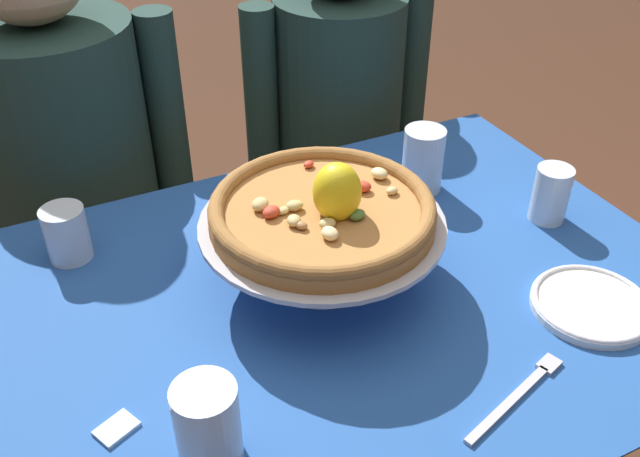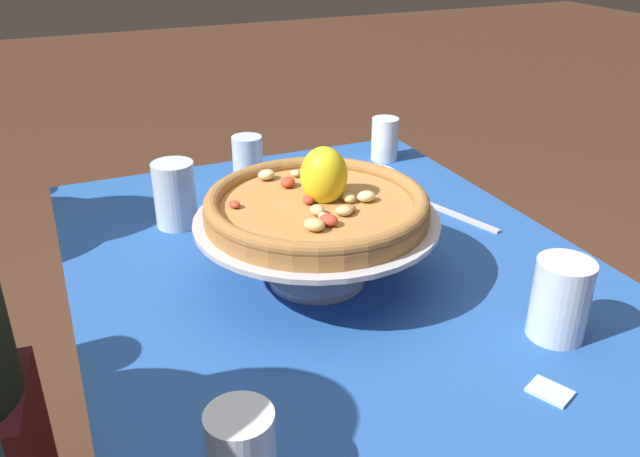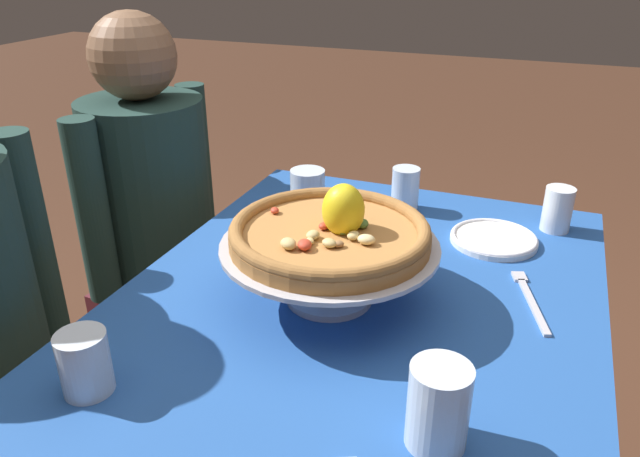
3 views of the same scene
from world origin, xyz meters
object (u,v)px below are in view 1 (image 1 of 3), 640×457
water_glass_side_right (550,197)px  side_plate (591,304)px  pizza_stand (322,236)px  diner_left (80,204)px  pizza (323,209)px  dinner_fork (519,393)px  sugar_packet (116,428)px  water_glass_back_right (423,163)px  water_glass_front_left (208,428)px  water_glass_back_left (67,237)px  diner_right (337,156)px

water_glass_side_right → side_plate: size_ratio=0.57×
pizza_stand → diner_left: diner_left is taller
side_plate → diner_left: 1.08m
pizza → dinner_fork: pizza is taller
water_glass_side_right → side_plate: (-0.10, -0.22, -0.04)m
side_plate → diner_left: diner_left is taller
pizza_stand → sugar_packet: size_ratio=7.50×
water_glass_back_right → dinner_fork: bearing=-108.1°
water_glass_front_left → diner_left: diner_left is taller
water_glass_side_right → water_glass_front_left: bearing=-162.8°
water_glass_back_right → side_plate: (0.04, -0.40, -0.05)m
water_glass_back_left → diner_left: bearing=81.7°
water_glass_back_left → pizza: bearing=-33.7°
pizza → diner_left: diner_left is taller
diner_left → diner_right: (0.65, 0.02, -0.05)m
pizza → water_glass_side_right: 0.44m
pizza → water_glass_front_left: pizza is taller
water_glass_front_left → diner_right: bearing=54.6°
water_glass_back_left → side_plate: (0.68, -0.48, -0.03)m
side_plate → pizza: bearing=143.7°
pizza → diner_right: 0.80m
pizza → diner_right: size_ratio=0.29×
sugar_packet → diner_right: 1.09m
pizza → dinner_fork: bearing=-69.2°
water_glass_front_left → water_glass_back_left: water_glass_front_left is taller
diner_right → water_glass_back_right: bearing=-98.5°
dinner_fork → sugar_packet: size_ratio=3.99×
water_glass_front_left → water_glass_back_right: (0.56, 0.40, 0.00)m
water_glass_front_left → diner_left: size_ratio=0.09×
sugar_packet → diner_right: bearing=47.7°
side_plate → diner_right: (0.03, 0.88, -0.20)m
water_glass_back_left → diner_right: diner_right is taller
water_glass_front_left → dinner_fork: 0.41m
dinner_fork → sugar_packet: dinner_fork is taller
water_glass_back_right → side_plate: water_glass_back_right is taller
water_glass_back_left → diner_right: size_ratio=0.08×
water_glass_front_left → dinner_fork: size_ratio=0.58×
sugar_packet → water_glass_back_right: bearing=25.7°
water_glass_back_right → sugar_packet: water_glass_back_right is taller
water_glass_back_right → water_glass_side_right: size_ratio=1.20×
water_glass_back_left → dinner_fork: (0.48, -0.56, -0.04)m
side_plate → diner_right: 0.91m
diner_left → dinner_fork: bearing=-66.3°
diner_left → water_glass_side_right: bearing=-41.8°
pizza_stand → side_plate: pizza_stand is taller
water_glass_front_left → water_glass_side_right: water_glass_front_left is taller
pizza → water_glass_back_left: size_ratio=3.66×
water_glass_back_right → diner_left: size_ratio=0.10×
diner_left → water_glass_back_left: bearing=-98.3°
pizza_stand → diner_right: 0.78m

